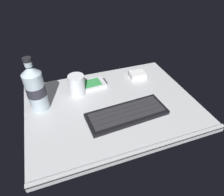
{
  "coord_description": "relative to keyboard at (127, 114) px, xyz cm",
  "views": [
    {
      "loc": [
        -19.3,
        -54.51,
        49.29
      ],
      "look_at": [
        0.0,
        0.0,
        3.0
      ],
      "focal_mm": 31.62,
      "sensor_mm": 36.0,
      "label": 1
    }
  ],
  "objects": [
    {
      "name": "handheld_device",
      "position": [
        -7.29,
        22.11,
        -0.08
      ],
      "size": [
        13.17,
        8.44,
        1.5
      ],
      "color": "silver",
      "rests_on": "ground_plane"
    },
    {
      "name": "charger_block",
      "position": [
        14.46,
        22.02,
        0.39
      ],
      "size": [
        7.44,
        6.16,
        2.4
      ],
      "primitive_type": "cube",
      "rotation": [
        0.0,
        0.0,
        -0.08
      ],
      "color": "white",
      "rests_on": "ground_plane"
    },
    {
      "name": "water_bottle",
      "position": [
        -28.88,
        14.48,
        8.2
      ],
      "size": [
        6.73,
        6.73,
        20.8
      ],
      "color": "silver",
      "rests_on": "ground_plane"
    },
    {
      "name": "keyboard",
      "position": [
        0.0,
        0.0,
        0.0
      ],
      "size": [
        29.63,
        12.78,
        1.7
      ],
      "color": "black",
      "rests_on": "ground_plane"
    },
    {
      "name": "juice_cup",
      "position": [
        -13.98,
        18.67,
        3.1
      ],
      "size": [
        6.4,
        6.4,
        8.5
      ],
      "color": "silver",
      "rests_on": "ground_plane"
    },
    {
      "name": "ground_plane",
      "position": [
        -2.98,
        7.44,
        -1.79
      ],
      "size": [
        64.0,
        48.0,
        2.8
      ],
      "color": "#B7BABC"
    }
  ]
}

